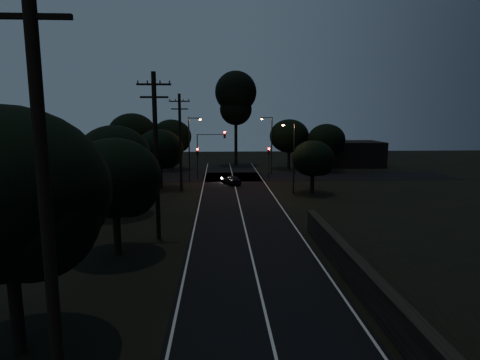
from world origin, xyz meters
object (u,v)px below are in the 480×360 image
utility_pole_near (45,202)px  tall_pine (236,98)px  utility_pole_mid (156,154)px  utility_pole_far (180,141)px  signal_mast (211,146)px  streetlight_b (270,141)px  signal_right (269,157)px  streetlight_c (292,153)px  signal_left (198,158)px  car (232,180)px  streetlight_a (191,145)px

utility_pole_near → tall_pine: tall_pine is taller
utility_pole_mid → utility_pole_far: (0.00, 17.00, -0.25)m
signal_mast → streetlight_b: streetlight_b is taller
signal_right → streetlight_c: 10.18m
utility_pole_far → streetlight_c: 12.05m
utility_pole_mid → signal_right: size_ratio=2.68×
signal_left → car: (4.24, -3.90, -2.27)m
utility_pole_near → utility_pole_far: size_ratio=1.14×
utility_pole_mid → car: 22.43m
utility_pole_near → streetlight_a: 40.04m
signal_mast → car: 6.00m
signal_left → signal_mast: size_ratio=0.66×
tall_pine → signal_mast: tall_pine is taller
signal_right → signal_left: bearing=180.0°
streetlight_b → signal_mast: bearing=-154.0°
tall_pine → streetlight_c: (4.83, -25.00, -6.71)m
signal_mast → streetlight_b: size_ratio=0.78×
utility_pole_near → streetlight_a: size_ratio=1.50×
utility_pole_far → signal_mast: size_ratio=1.68×
signal_right → streetlight_a: size_ratio=0.51×
utility_pole_mid → signal_left: utility_pole_mid is taller
signal_left → utility_pole_mid: bearing=-93.2°
utility_pole_far → car: utility_pole_far is taller
streetlight_b → car: streetlight_b is taller
signal_mast → car: bearing=-56.8°
utility_pole_near → signal_mast: 42.15m
utility_pole_near → signal_left: bearing=88.1°
utility_pole_mid → car: size_ratio=3.30×
utility_pole_near → streetlight_c: bearing=69.7°
utility_pole_far → signal_left: utility_pole_far is taller
tall_pine → signal_left: size_ratio=3.74×
signal_right → car: size_ratio=1.23×
streetlight_c → tall_pine: bearing=100.9°
signal_mast → utility_pole_far: bearing=-111.1°
signal_left → streetlight_c: streetlight_c is taller
tall_pine → streetlight_c: size_ratio=2.05×
streetlight_a → streetlight_b: (10.61, 6.00, 0.00)m
utility_pole_far → streetlight_c: (11.83, -2.00, -1.13)m
utility_pole_far → car: bearing=35.9°
utility_pole_far → streetlight_a: bearing=83.4°
streetlight_a → tall_pine: bearing=69.6°
streetlight_c → car: 9.47m
utility_pole_near → utility_pole_mid: 17.01m
utility_pole_far → car: 8.52m
signal_left → car: bearing=-42.6°
signal_right → streetlight_c: size_ratio=0.55×
tall_pine → signal_mast: bearing=-104.6°
utility_pole_near → streetlight_b: utility_pole_near is taller
tall_pine → signal_left: bearing=-110.5°
signal_right → car: 6.71m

